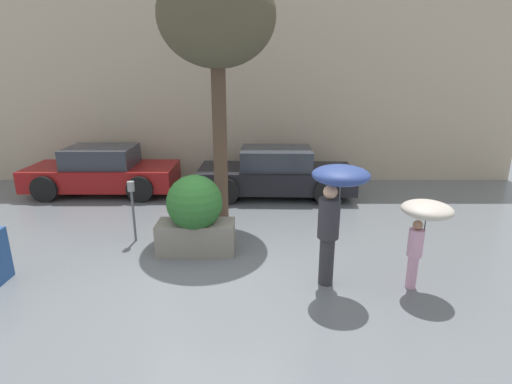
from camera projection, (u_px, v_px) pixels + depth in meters
ground_plane at (206, 278)px, 6.82m from camera, size 40.00×40.00×0.00m
building_facade at (228, 84)px, 12.15m from camera, size 18.00×0.30×6.00m
planter_box at (195, 214)px, 7.57m from camera, size 1.47×1.06×1.54m
person_adult at (336, 198)px, 6.16m from camera, size 0.88×0.88×2.03m
person_child at (424, 220)px, 6.18m from camera, size 0.77×0.77×1.48m
parked_car_near at (276, 174)px, 11.19m from camera, size 4.33×2.01×1.34m
parked_car_far at (103, 172)px, 11.42m from camera, size 4.13×1.92×1.34m
street_tree at (217, 20)px, 8.22m from camera, size 2.46×2.46×5.52m
parking_meter at (132, 199)px, 8.05m from camera, size 0.14×0.14×1.28m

